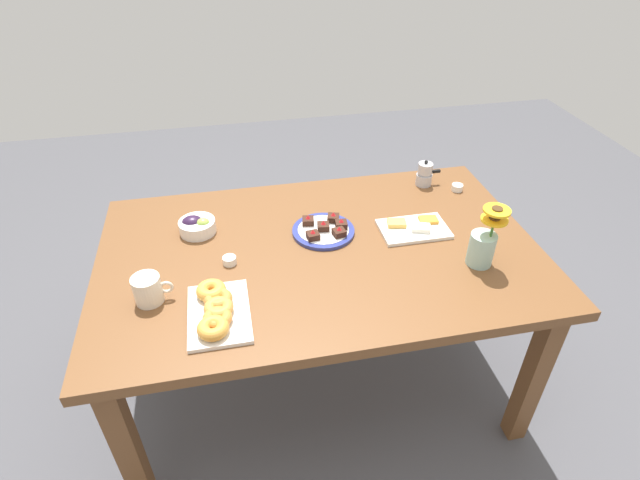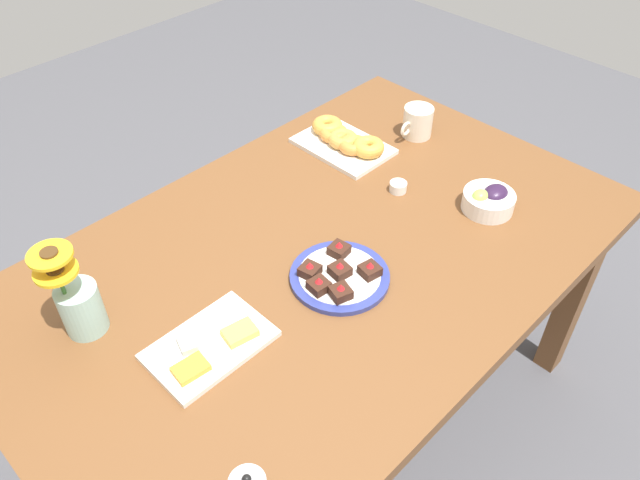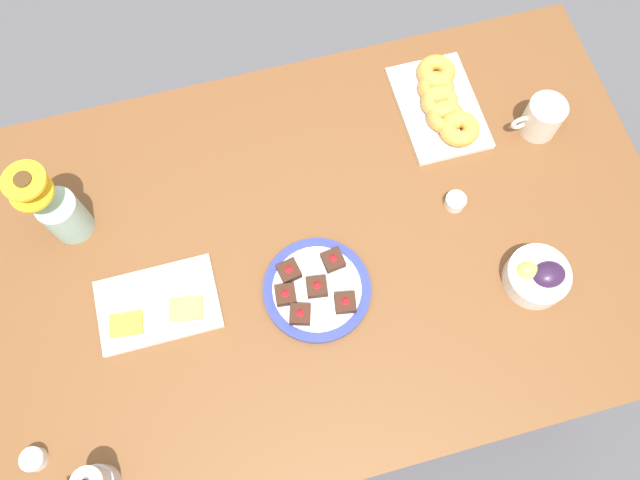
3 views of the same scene
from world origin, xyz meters
The scene contains 10 objects.
ground_plane centered at (0.00, 0.00, 0.00)m, with size 6.00×6.00×0.00m, color #4C4C51.
dining_table centered at (0.00, 0.00, 0.65)m, with size 1.60×1.00×0.74m.
coffee_mug centered at (-0.59, -0.16, 0.79)m, with size 0.13×0.09×0.09m.
grape_bowl centered at (-0.44, 0.20, 0.77)m, with size 0.14×0.14×0.07m.
cheese_platter centered at (0.38, 0.04, 0.75)m, with size 0.26×0.17×0.03m.
croissant_platter centered at (-0.38, -0.27, 0.76)m, with size 0.19×0.28×0.05m.
jam_cup_honey centered at (0.67, 0.29, 0.76)m, with size 0.05×0.05×0.03m.
jam_cup_berry centered at (-0.33, -0.02, 0.76)m, with size 0.05×0.05×0.03m.
dessert_plate centered at (0.04, 0.10, 0.75)m, with size 0.24×0.24×0.05m.
flower_vase centered at (0.53, -0.19, 0.82)m, with size 0.11×0.10×0.23m.
Camera 3 is at (0.13, 0.47, 2.07)m, focal length 35.00 mm.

